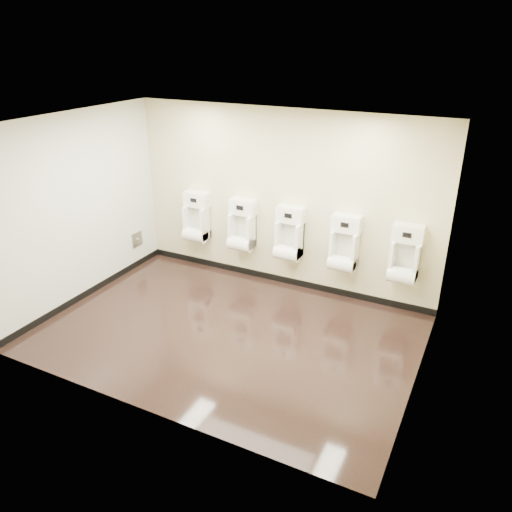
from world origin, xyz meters
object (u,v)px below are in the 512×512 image
(urinal_1, at_px, (242,229))
(urinal_4, at_px, (405,258))
(urinal_0, at_px, (197,220))
(urinal_2, at_px, (289,237))
(urinal_3, at_px, (344,247))
(access_panel, at_px, (137,239))

(urinal_1, height_order, urinal_4, same)
(urinal_0, xyz_separation_m, urinal_2, (1.70, 0.00, 0.00))
(urinal_2, bearing_deg, urinal_3, 0.00)
(urinal_2, relative_size, urinal_3, 1.00)
(access_panel, height_order, urinal_0, urinal_0)
(urinal_0, height_order, urinal_4, same)
(urinal_3, bearing_deg, urinal_1, 180.00)
(urinal_1, xyz_separation_m, urinal_4, (2.60, 0.00, 0.00))
(urinal_1, height_order, urinal_2, same)
(urinal_2, distance_m, urinal_3, 0.88)
(urinal_4, bearing_deg, urinal_0, 180.00)
(urinal_1, bearing_deg, urinal_0, 180.00)
(urinal_0, relative_size, urinal_2, 1.00)
(urinal_0, xyz_separation_m, urinal_4, (3.47, 0.00, 0.00))
(access_panel, bearing_deg, urinal_3, 6.43)
(urinal_0, relative_size, urinal_4, 1.00)
(urinal_2, relative_size, urinal_4, 1.00)
(urinal_1, relative_size, urinal_3, 1.00)
(urinal_3, height_order, urinal_4, same)
(access_panel, distance_m, urinal_2, 2.74)
(urinal_3, xyz_separation_m, urinal_4, (0.88, 0.00, 0.00))
(urinal_1, distance_m, urinal_4, 2.60)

